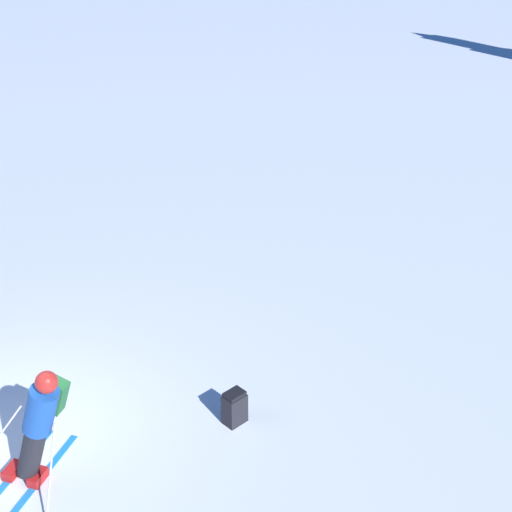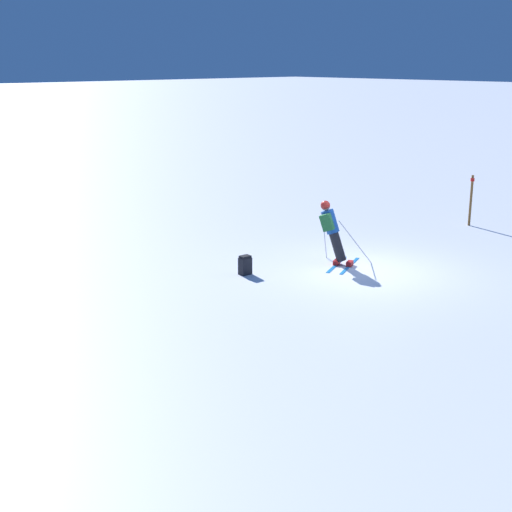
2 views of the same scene
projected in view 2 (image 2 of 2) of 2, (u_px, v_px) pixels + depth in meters
name	position (u px, v px, depth m)	size (l,w,h in m)	color
ground_plane	(364.00, 271.00, 18.62)	(300.00, 300.00, 0.00)	white
skier	(332.00, 229.00, 18.97)	(1.38, 1.72, 1.77)	#1E7AC6
spare_backpack	(245.00, 265.00, 18.28)	(0.24, 0.31, 0.50)	black
trail_marker	(471.00, 198.00, 23.48)	(0.13, 0.13, 1.69)	brown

